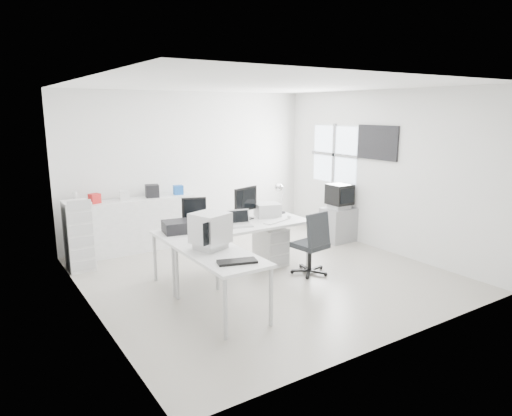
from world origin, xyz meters
TOP-DOWN VIEW (x-y plane):
  - floor at (0.00, 0.00)m, footprint 5.00×5.00m
  - ceiling at (0.00, 0.00)m, footprint 5.00×5.00m
  - back_wall at (0.00, 2.50)m, footprint 5.00×0.02m
  - left_wall at (-2.50, 0.00)m, footprint 0.02×5.00m
  - right_wall at (2.50, 0.00)m, footprint 0.02×5.00m
  - window at (2.48, 1.20)m, footprint 0.02×1.20m
  - wall_picture at (2.47, 0.10)m, footprint 0.04×0.90m
  - main_desk at (-0.32, 0.30)m, footprint 2.40×0.80m
  - side_desk at (-1.17, -0.80)m, footprint 0.70×1.40m
  - drawer_pedestal at (0.38, 0.35)m, footprint 0.40×0.50m
  - inkjet_printer at (-1.17, 0.40)m, footprint 0.51×0.43m
  - lcd_monitor_small at (-0.87, 0.55)m, footprint 0.41×0.31m
  - lcd_monitor_large at (0.03, 0.55)m, footprint 0.53×0.34m
  - laptop at (-0.27, 0.20)m, footprint 0.40×0.41m
  - white_keyboard at (0.33, 0.15)m, footprint 0.49×0.30m
  - white_mouse at (0.63, 0.20)m, footprint 0.07×0.07m
  - laser_printer at (0.43, 0.52)m, footprint 0.46×0.42m
  - desk_lamp at (0.78, 0.60)m, footprint 0.16×0.16m
  - crt_monitor at (-1.17, -0.55)m, footprint 0.55×0.55m
  - black_keyboard at (-1.17, -1.20)m, footprint 0.48×0.30m
  - office_chair at (0.62, -0.35)m, footprint 0.65×0.65m
  - tv_cabinet at (2.22, 0.73)m, footprint 0.58×0.48m
  - crt_tv at (2.22, 0.73)m, footprint 0.50×0.48m
  - sideboard at (-1.08, 2.24)m, footprint 1.87×0.47m
  - clutter_box_a at (-1.88, 2.24)m, footprint 0.20×0.19m
  - clutter_box_b at (-1.38, 2.24)m, footprint 0.18×0.17m
  - clutter_box_c at (-0.88, 2.24)m, footprint 0.26×0.25m
  - clutter_box_d at (-0.38, 2.24)m, footprint 0.19×0.18m
  - clutter_bottle at (-2.18, 2.28)m, footprint 0.07×0.07m
  - filing_cabinet at (-2.28, 1.76)m, footprint 0.38×0.45m

SIDE VIEW (x-z plane):
  - floor at x=0.00m, z-range -0.01..0.01m
  - drawer_pedestal at x=0.38m, z-range 0.00..0.60m
  - tv_cabinet at x=2.22m, z-range 0.00..0.64m
  - main_desk at x=-0.32m, z-range 0.00..0.75m
  - side_desk at x=-1.17m, z-range 0.00..0.75m
  - sideboard at x=-1.08m, z-range 0.00..0.93m
  - office_chair at x=0.62m, z-range 0.00..1.00m
  - filing_cabinet at x=-2.28m, z-range 0.00..1.09m
  - white_keyboard at x=0.33m, z-range 0.75..0.77m
  - black_keyboard at x=-1.17m, z-range 0.75..0.78m
  - white_mouse at x=0.63m, z-range 0.75..0.82m
  - inkjet_printer at x=-1.17m, z-range 0.75..0.91m
  - laser_printer at x=0.43m, z-range 0.75..0.97m
  - laptop at x=-0.27m, z-range 0.75..0.97m
  - crt_tv at x=2.22m, z-range 0.64..1.09m
  - desk_lamp at x=0.78m, z-range 0.75..1.20m
  - lcd_monitor_small at x=-0.87m, z-range 0.75..1.20m
  - crt_monitor at x=-1.17m, z-range 0.75..1.25m
  - lcd_monitor_large at x=0.03m, z-range 0.75..1.27m
  - clutter_box_b at x=-1.38m, z-range 0.93..1.09m
  - clutter_box_a at x=-1.88m, z-range 0.93..1.10m
  - clutter_box_d at x=-0.38m, z-range 0.93..1.10m
  - clutter_bottle at x=-2.18m, z-range 0.93..1.15m
  - clutter_box_c at x=-0.88m, z-range 0.93..1.16m
  - back_wall at x=0.00m, z-range 0.00..2.80m
  - left_wall at x=-2.50m, z-range 0.00..2.80m
  - right_wall at x=2.50m, z-range 0.00..2.80m
  - window at x=2.48m, z-range 1.05..2.15m
  - wall_picture at x=2.47m, z-range 1.60..2.20m
  - ceiling at x=0.00m, z-range 2.79..2.80m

